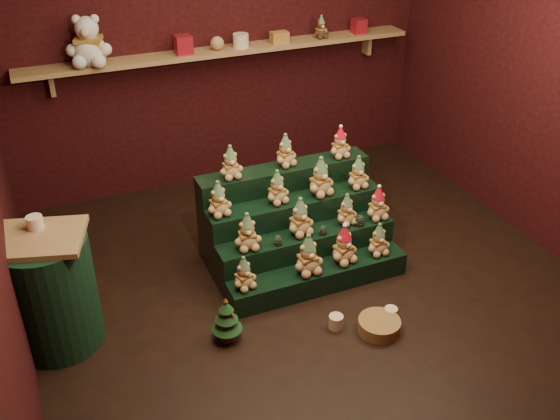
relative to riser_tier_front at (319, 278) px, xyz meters
name	(u,v)px	position (x,y,z in m)	size (l,w,h in m)	color
ground	(312,285)	(-0.03, 0.04, -0.09)	(4.00, 4.00, 0.00)	black
back_wall	(218,34)	(-0.03, 2.09, 1.31)	(4.00, 0.10, 2.80)	black
front_wall	(552,295)	(-0.03, -2.01, 1.31)	(4.00, 0.10, 2.80)	black
back_shelf	(225,51)	(-0.03, 1.92, 1.20)	(3.60, 0.26, 0.24)	tan
riser_tier_front	(319,278)	(0.00, 0.00, 0.00)	(1.40, 0.22, 0.18)	black
riser_tier_midfront	(306,253)	(0.00, 0.22, 0.09)	(1.40, 0.22, 0.36)	black
riser_tier_midback	(295,229)	(0.00, 0.44, 0.18)	(1.40, 0.22, 0.54)	black
riser_tier_back	(284,206)	(0.00, 0.66, 0.27)	(1.40, 0.22, 0.72)	black
teddy_0	(244,273)	(-0.59, 0.00, 0.22)	(0.18, 0.16, 0.25)	tan
teddy_1	(308,254)	(-0.10, -0.01, 0.25)	(0.22, 0.20, 0.31)	tan
teddy_2	(344,244)	(0.21, 0.01, 0.24)	(0.22, 0.19, 0.30)	tan
teddy_3	(379,239)	(0.50, 0.00, 0.22)	(0.18, 0.16, 0.26)	tan
teddy_4	(247,232)	(-0.48, 0.21, 0.41)	(0.20, 0.18, 0.28)	tan
teddy_5	(300,217)	(-0.05, 0.24, 0.42)	(0.21, 0.19, 0.29)	tan
teddy_6	(346,209)	(0.34, 0.23, 0.39)	(0.18, 0.16, 0.25)	tan
teddy_7	(378,203)	(0.60, 0.21, 0.40)	(0.19, 0.17, 0.27)	tan
teddy_8	(218,199)	(-0.61, 0.45, 0.58)	(0.19, 0.17, 0.27)	tan
teddy_9	(277,187)	(-0.15, 0.45, 0.58)	(0.19, 0.17, 0.26)	tan
teddy_10	(320,177)	(0.21, 0.44, 0.60)	(0.22, 0.20, 0.31)	tan
teddy_11	(358,172)	(0.53, 0.43, 0.58)	(0.19, 0.17, 0.26)	tan
teddy_12	(230,162)	(-0.44, 0.64, 0.76)	(0.18, 0.16, 0.25)	tan
teddy_13	(285,150)	(0.02, 0.67, 0.76)	(0.18, 0.16, 0.26)	tan
teddy_14	(340,142)	(0.48, 0.64, 0.76)	(0.18, 0.16, 0.25)	tan
snow_globe_a	(278,240)	(-0.26, 0.16, 0.31)	(0.06, 0.06, 0.08)	black
snow_globe_b	(323,230)	(0.10, 0.16, 0.31)	(0.06, 0.06, 0.08)	black
snow_globe_c	(360,220)	(0.42, 0.16, 0.32)	(0.07, 0.07, 0.10)	black
side_table	(50,291)	(-1.85, 0.17, 0.32)	(0.65, 0.59, 0.83)	tan
table_ornament	(35,222)	(-1.85, 0.27, 0.78)	(0.10, 0.10, 0.08)	beige
mini_christmas_tree	(227,319)	(-0.81, -0.27, 0.08)	(0.21, 0.21, 0.35)	#412117
mug_left	(336,322)	(-0.09, -0.45, -0.04)	(0.10, 0.10, 0.10)	beige
mug_right	(391,314)	(0.31, -0.52, -0.04)	(0.09, 0.09, 0.09)	beige
wicker_basket	(379,326)	(0.17, -0.60, -0.04)	(0.29, 0.29, 0.09)	olive
white_bear	(87,34)	(-1.19, 1.88, 1.49)	(0.37, 0.33, 0.51)	silver
brown_bear	(321,27)	(0.90, 1.88, 1.33)	(0.15, 0.13, 0.20)	#462617
gift_tin_red_a	(183,45)	(-0.41, 1.89, 1.31)	(0.14, 0.14, 0.16)	#B01B2B
gift_tin_cream	(241,41)	(0.11, 1.89, 1.29)	(0.14, 0.14, 0.12)	beige
gift_tin_red_b	(359,26)	(1.31, 1.89, 1.30)	(0.12, 0.12, 0.14)	#B01B2B
shelf_plush_ball	(217,43)	(-0.11, 1.89, 1.29)	(0.12, 0.12, 0.12)	tan
scarf_gift_box	(279,37)	(0.49, 1.89, 1.28)	(0.16, 0.10, 0.10)	orange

